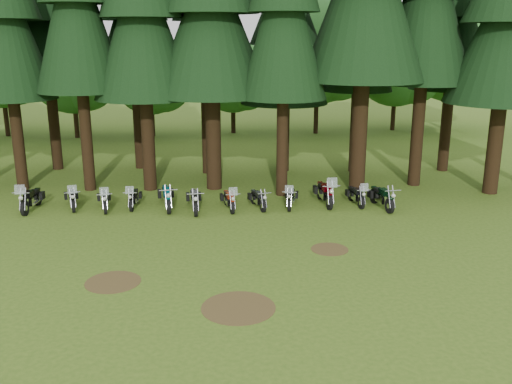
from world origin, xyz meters
TOP-DOWN VIEW (x-y plane):
  - ground at (0.00, 0.00)m, footprint 120.00×120.00m
  - pine_back_4 at (4.04, 13.25)m, footprint 4.94×4.94m
  - decid_1 at (-15.99, 25.76)m, footprint 7.91×7.69m
  - decid_2 at (-10.43, 24.78)m, footprint 6.72×6.53m
  - decid_3 at (-4.71, 25.13)m, footprint 6.12×5.95m
  - decid_4 at (1.58, 26.32)m, footprint 5.93×5.76m
  - decid_5 at (8.29, 25.71)m, footprint 8.45×8.21m
  - decid_6 at (14.85, 27.01)m, footprint 7.06×6.86m
  - decid_7 at (19.46, 26.83)m, footprint 8.44×8.20m
  - dirt_patch_0 at (-3.00, -2.00)m, footprint 1.80×1.80m
  - dirt_patch_1 at (4.50, 0.50)m, footprint 1.40×1.40m
  - dirt_patch_2 at (1.00, -4.00)m, footprint 2.20×2.20m
  - motorcycle_0 at (-8.13, 6.05)m, footprint 0.45×2.36m
  - motorcycle_1 at (-6.37, 6.29)m, footprint 0.90×2.09m
  - motorcycle_2 at (-4.84, 5.96)m, footprint 0.73×2.07m
  - motorcycle_3 at (-3.57, 6.28)m, footprint 0.37×1.98m
  - motorcycle_4 at (-2.03, 6.02)m, footprint 0.58×2.43m
  - motorcycle_5 at (-0.75, 5.55)m, footprint 0.42×2.30m
  - motorcycle_6 at (0.81, 5.70)m, footprint 0.63×2.05m
  - motorcycle_7 at (2.14, 5.86)m, footprint 0.64×1.92m
  - motorcycle_8 at (3.65, 5.93)m, footprint 0.64×2.05m
  - motorcycle_9 at (5.29, 6.26)m, footprint 0.55×2.52m
  - motorcycle_10 at (6.75, 6.12)m, footprint 0.52×2.03m
  - motorcycle_11 at (7.79, 5.55)m, footprint 0.56×2.32m

SIDE VIEW (x-z plane):
  - ground at x=0.00m, z-range 0.00..0.00m
  - dirt_patch_0 at x=-3.00m, z-range 0.00..0.01m
  - dirt_patch_1 at x=4.50m, z-range 0.00..0.01m
  - dirt_patch_2 at x=1.00m, z-range 0.00..0.01m
  - motorcycle_7 at x=2.14m, z-range 0.01..0.80m
  - motorcycle_3 at x=-3.57m, z-range -0.21..1.04m
  - motorcycle_10 at x=6.75m, z-range -0.21..1.06m
  - motorcycle_8 at x=3.65m, z-range -0.21..1.07m
  - motorcycle_6 at x=0.81m, z-range -0.21..1.08m
  - motorcycle_2 at x=-4.84m, z-range -0.22..1.09m
  - motorcycle_1 at x=-6.37m, z-range -0.22..1.11m
  - motorcycle_5 at x=-0.75m, z-range 0.01..0.94m
  - motorcycle_11 at x=7.79m, z-range 0.01..0.96m
  - motorcycle_0 at x=-8.13m, z-range -0.25..1.24m
  - motorcycle_4 at x=-2.03m, z-range 0.01..1.00m
  - motorcycle_9 at x=5.29m, z-range -0.26..1.32m
  - decid_4 at x=1.58m, z-range 0.67..8.07m
  - decid_3 at x=-4.71m, z-range 0.69..8.34m
  - decid_2 at x=-10.43m, z-range 0.76..9.15m
  - decid_6 at x=14.85m, z-range 0.79..9.61m
  - decid_1 at x=-15.99m, z-range 0.89..10.77m
  - decid_7 at x=19.46m, z-range 0.95..11.50m
  - decid_5 at x=8.29m, z-range 0.95..11.51m
  - pine_back_4 at x=4.04m, z-range 1.36..15.14m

